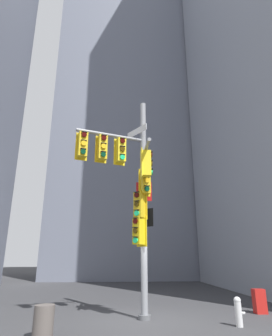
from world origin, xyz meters
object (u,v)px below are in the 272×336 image
at_px(signal_pole_assembly, 132,184).
at_px(fire_hydrant, 238,311).
at_px(newspaper_box, 259,301).
at_px(trash_bin, 43,322).

relative_size(signal_pole_assembly, fire_hydrant, 9.72).
distance_m(newspaper_box, trash_bin, 8.32).
relative_size(signal_pole_assembly, newspaper_box, 9.60).
height_order(fire_hydrant, newspaper_box, newspaper_box).
xyz_separation_m(signal_pole_assembly, fire_hydrant, (3.43, -0.95, -4.44)).
height_order(fire_hydrant, trash_bin, fire_hydrant).
bearing_deg(signal_pole_assembly, fire_hydrant, -15.49).
bearing_deg(trash_bin, fire_hydrant, 10.11).
distance_m(signal_pole_assembly, fire_hydrant, 5.69).
xyz_separation_m(signal_pole_assembly, trash_bin, (-2.51, -2.01, -4.48)).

